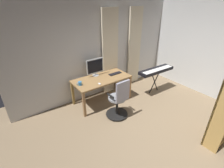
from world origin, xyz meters
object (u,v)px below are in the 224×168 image
object	(u,v)px
office_chair	(119,100)
computer_keyboard	(115,74)
piano_keyboard	(156,71)
mug_tea	(80,83)
computer_mouse	(100,84)
computer_monitor	(95,67)
desk	(102,81)

from	to	relation	value
office_chair	computer_keyboard	world-z (taller)	office_chair
computer_keyboard	piano_keyboard	size ratio (longest dim) A/B	0.32
computer_keyboard	mug_tea	world-z (taller)	mug_tea
office_chair	mug_tea	bearing A→B (deg)	124.88
computer_mouse	mug_tea	xyz separation A→B (m)	(0.42, -0.25, 0.03)
office_chair	mug_tea	xyz separation A→B (m)	(0.60, -0.82, 0.30)
computer_mouse	piano_keyboard	xyz separation A→B (m)	(-1.87, 0.26, -0.02)
office_chair	piano_keyboard	size ratio (longest dim) A/B	0.87
office_chair	computer_monitor	world-z (taller)	computer_monitor
office_chair	computer_keyboard	bearing A→B (deg)	56.90
office_chair	computer_monitor	xyz separation A→B (m)	(-0.02, -1.10, 0.52)
computer_monitor	computer_mouse	xyz separation A→B (m)	(0.20, 0.53, -0.25)
computer_monitor	mug_tea	distance (m)	0.71
computer_keyboard	computer_mouse	size ratio (longest dim) A/B	3.88
office_chair	desk	bearing A→B (deg)	84.64
computer_monitor	computer_keyboard	xyz separation A→B (m)	(-0.51, 0.25, -0.26)
office_chair	piano_keyboard	bearing A→B (deg)	9.43
computer_keyboard	computer_mouse	bearing A→B (deg)	21.36
computer_keyboard	piano_keyboard	bearing A→B (deg)	155.14
office_chair	computer_keyboard	xyz separation A→B (m)	(-0.53, -0.85, 0.26)
computer_keyboard	mug_tea	size ratio (longest dim) A/B	2.91
desk	mug_tea	size ratio (longest dim) A/B	11.80
desk	piano_keyboard	bearing A→B (deg)	162.02
computer_monitor	computer_keyboard	bearing A→B (deg)	153.87
computer_keyboard	piano_keyboard	distance (m)	1.27
piano_keyboard	computer_keyboard	bearing A→B (deg)	-22.72
computer_keyboard	mug_tea	distance (m)	1.13
office_chair	computer_keyboard	distance (m)	1.04
computer_monitor	mug_tea	bearing A→B (deg)	24.22
computer_mouse	mug_tea	bearing A→B (deg)	-30.59
desk	mug_tea	world-z (taller)	mug_tea
computer_keyboard	mug_tea	bearing A→B (deg)	1.42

